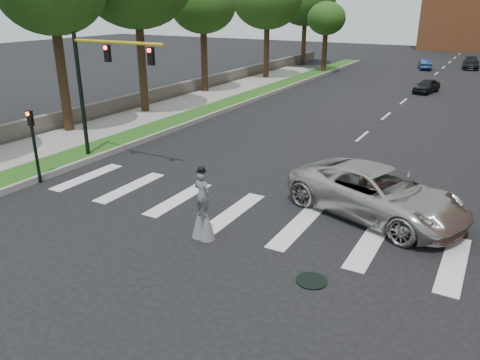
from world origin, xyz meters
TOP-DOWN VIEW (x-y plane):
  - ground_plane at (0.00, 0.00)m, footprint 160.00×160.00m
  - grass_median at (-11.50, 20.00)m, footprint 2.00×60.00m
  - median_curb at (-10.45, 20.00)m, footprint 0.20×60.00m
  - sidewalk_left at (-14.50, 10.00)m, footprint 4.00×60.00m
  - stone_wall at (-17.00, 22.00)m, footprint 0.50×56.00m
  - manhole at (3.00, -2.00)m, footprint 0.90×0.90m
  - traffic_signal at (-9.78, 3.00)m, footprint 5.30×0.23m
  - secondary_signal at (-10.30, -0.50)m, footprint 0.25×0.21m
  - stilt_performer at (-1.15, -1.30)m, footprint 0.84×0.53m
  - suv_crossing at (3.43, 3.29)m, footprint 7.28×5.05m
  - car_near at (0.93, 30.89)m, footprint 2.13×3.70m
  - car_mid at (-1.76, 46.99)m, footprint 2.13×3.77m
  - car_far at (2.94, 50.02)m, footprint 2.21×4.63m
  - tree_3 at (-15.98, 21.35)m, footprint 5.51×5.51m
  - tree_5 at (-16.06, 44.09)m, footprint 7.32×7.32m
  - tree_6 at (-11.20, 38.19)m, footprint 4.13×4.13m

SIDE VIEW (x-z plane):
  - ground_plane at x=0.00m, z-range 0.00..0.00m
  - manhole at x=3.00m, z-range 0.00..0.04m
  - sidewalk_left at x=-14.50m, z-range 0.00..0.18m
  - grass_median at x=-11.50m, z-range 0.00..0.25m
  - median_curb at x=-10.45m, z-range 0.00..0.28m
  - stone_wall at x=-17.00m, z-range 0.00..1.10m
  - car_mid at x=-1.76m, z-range 0.00..1.17m
  - car_near at x=0.93m, z-range 0.00..1.18m
  - car_far at x=2.94m, z-range 0.00..1.30m
  - suv_crossing at x=3.43m, z-range 0.00..1.85m
  - stilt_performer at x=-1.15m, z-range -0.34..2.24m
  - secondary_signal at x=-10.30m, z-range 0.33..3.56m
  - traffic_signal at x=-9.78m, z-range 1.05..7.25m
  - tree_6 at x=-11.20m, z-range 1.94..9.51m
  - tree_3 at x=-15.98m, z-range 2.42..12.04m
  - tree_5 at x=-16.06m, z-range 2.29..13.15m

